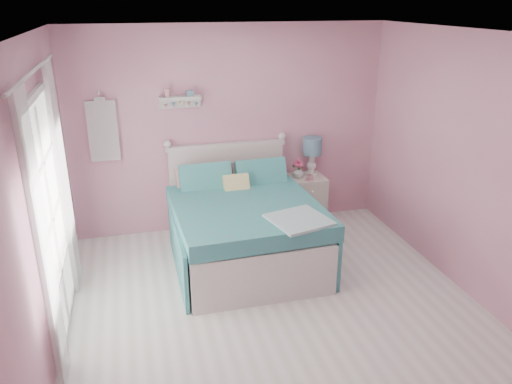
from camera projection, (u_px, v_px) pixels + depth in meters
name	position (u px, v px, depth m)	size (l,w,h in m)	color
floor	(281.00, 318.00, 4.78)	(4.50, 4.50, 0.00)	silver
room_shell	(285.00, 161.00, 4.20)	(4.50, 4.50, 4.50)	#C47C90
bed	(243.00, 227.00, 5.75)	(1.63, 2.01, 1.15)	silver
nightstand	(306.00, 200.00, 6.69)	(0.46, 0.46, 0.67)	beige
table_lamp	(312.00, 149.00, 6.55)	(0.25, 0.25, 0.50)	white
vase	(298.00, 172.00, 6.51)	(0.15, 0.15, 0.15)	silver
teacup	(310.00, 178.00, 6.43)	(0.09, 0.09, 0.07)	#C7858D
roses	(298.00, 164.00, 6.46)	(0.14, 0.11, 0.12)	#D34877
wall_shelf	(180.00, 99.00, 5.98)	(0.50, 0.15, 0.25)	silver
hanging_dress	(103.00, 131.00, 5.87)	(0.34, 0.03, 0.72)	white
french_door	(51.00, 221.00, 4.29)	(0.04, 1.32, 2.16)	silver
curtain_near	(44.00, 249.00, 3.59)	(0.04, 0.40, 2.32)	white
curtain_far	(64.00, 180.00, 4.93)	(0.04, 0.40, 2.32)	white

